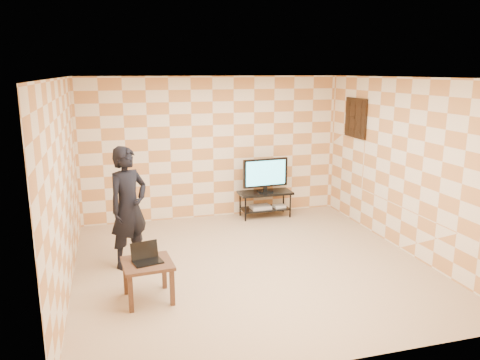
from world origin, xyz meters
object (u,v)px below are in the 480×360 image
object	(u,v)px
tv	(265,174)
tv_stand	(265,198)
person	(129,207)
side_table	(148,269)

from	to	relation	value
tv	tv_stand	bearing A→B (deg)	85.56
tv_stand	tv	world-z (taller)	tv
tv_stand	person	distance (m)	3.19
tv	side_table	size ratio (longest dim) A/B	1.42
person	tv	bearing A→B (deg)	-3.88
person	side_table	bearing A→B (deg)	-119.08
side_table	person	distance (m)	1.25
tv_stand	side_table	size ratio (longest dim) A/B	1.62
tv	person	bearing A→B (deg)	-147.19
tv_stand	person	world-z (taller)	person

